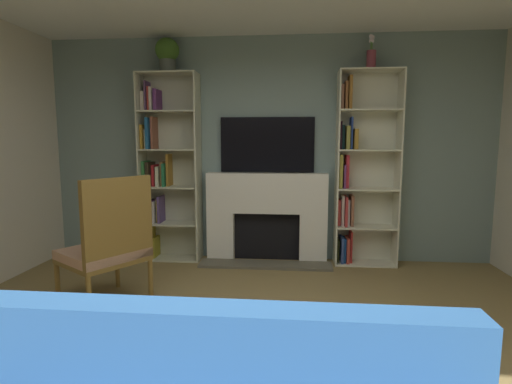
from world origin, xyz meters
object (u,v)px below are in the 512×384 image
(bookshelf_left, at_px, (165,169))
(vase_with_flowers, at_px, (371,56))
(fireplace, at_px, (267,215))
(bookshelf_right, at_px, (359,173))
(potted_plant, at_px, (167,53))
(tv, at_px, (267,145))
(armchair, at_px, (109,244))

(bookshelf_left, xyz_separation_m, vase_with_flowers, (2.47, -0.04, 1.31))
(fireplace, bearing_deg, vase_with_flowers, -2.12)
(bookshelf_right, relative_size, potted_plant, 5.68)
(tv, xyz_separation_m, bookshelf_left, (-1.28, -0.08, -0.30))
(bookshelf_right, bearing_deg, fireplace, 179.91)
(bookshelf_left, distance_m, potted_plant, 1.39)
(bookshelf_right, relative_size, vase_with_flowers, 5.94)
(vase_with_flowers, bearing_deg, bookshelf_right, 154.63)
(fireplace, xyz_separation_m, bookshelf_left, (-1.28, -0.01, 0.57))
(bookshelf_right, distance_m, vase_with_flowers, 1.35)
(fireplace, distance_m, tv, 0.87)
(bookshelf_left, bearing_deg, fireplace, 0.39)
(fireplace, relative_size, bookshelf_left, 0.69)
(bookshelf_left, distance_m, armchair, 1.62)
(fireplace, height_order, bookshelf_left, bookshelf_left)
(tv, xyz_separation_m, vase_with_flowers, (1.19, -0.12, 1.01))
(tv, height_order, bookshelf_right, bookshelf_right)
(vase_with_flowers, xyz_separation_m, armchair, (-2.51, -1.48, -1.87))
(bookshelf_right, bearing_deg, armchair, -147.85)
(fireplace, relative_size, potted_plant, 3.91)
(fireplace, height_order, tv, tv)
(armchair, bearing_deg, potted_plant, 85.38)
(fireplace, distance_m, bookshelf_right, 1.23)
(tv, distance_m, bookshelf_left, 1.32)
(bookshelf_left, height_order, vase_with_flowers, vase_with_flowers)
(bookshelf_left, height_order, potted_plant, potted_plant)
(bookshelf_left, height_order, bookshelf_right, same)
(bookshelf_left, bearing_deg, tv, 3.78)
(bookshelf_right, distance_m, potted_plant, 2.70)
(tv, distance_m, bookshelf_right, 1.16)
(bookshelf_left, bearing_deg, bookshelf_right, 0.17)
(bookshelf_left, bearing_deg, vase_with_flowers, -0.82)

